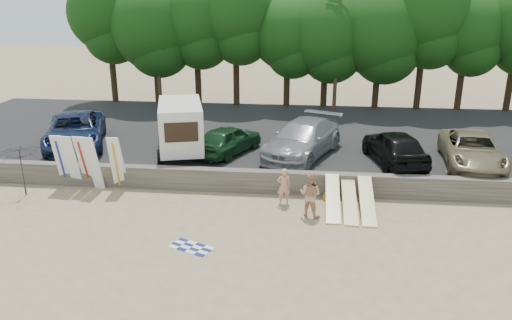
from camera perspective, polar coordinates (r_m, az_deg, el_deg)
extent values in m
plane|color=tan|center=(19.34, 4.70, -7.24)|extent=(120.00, 120.00, 0.00)
cube|color=#6B6356|center=(21.89, 4.96, -2.61)|extent=(44.00, 0.50, 1.00)
cube|color=#282828|center=(29.04, 5.32, 2.51)|extent=(44.00, 14.50, 0.70)
cylinder|color=#382616|center=(38.16, -16.02, 9.61)|extent=(0.44, 0.44, 4.24)
sphere|color=#1B4C15|center=(37.77, -16.60, 15.82)|extent=(5.51, 5.51, 5.51)
cylinder|color=#382616|center=(36.80, -11.24, 9.23)|extent=(0.44, 0.44, 3.70)
sphere|color=#1B4C15|center=(36.39, -11.61, 14.85)|extent=(6.14, 6.14, 6.14)
cylinder|color=#382616|center=(36.32, -6.65, 9.58)|extent=(0.44, 0.44, 4.01)
sphere|color=#1B4C15|center=(35.91, -6.90, 15.77)|extent=(5.57, 5.57, 5.57)
cylinder|color=#382616|center=(35.80, -2.27, 9.76)|extent=(0.44, 0.44, 4.26)
sphere|color=#1B4C15|center=(35.38, -2.36, 16.43)|extent=(5.46, 5.46, 5.46)
cylinder|color=#382616|center=(35.54, 3.54, 8.93)|extent=(0.44, 0.44, 3.36)
sphere|color=#1B4C15|center=(35.12, 3.65, 14.22)|extent=(5.01, 5.01, 5.01)
cylinder|color=#382616|center=(35.52, 7.80, 8.80)|extent=(0.44, 0.44, 3.37)
sphere|color=#1B4C15|center=(35.10, 8.04, 14.09)|extent=(5.76, 5.76, 5.76)
cylinder|color=#382616|center=(35.79, 13.59, 8.63)|extent=(0.44, 0.44, 3.50)
sphere|color=#1B4C15|center=(35.37, 14.02, 14.08)|extent=(6.15, 6.15, 6.15)
cylinder|color=#382616|center=(36.20, 18.17, 9.01)|extent=(0.44, 0.44, 4.34)
sphere|color=#1B4C15|center=(35.79, 18.88, 15.69)|extent=(5.87, 5.87, 5.87)
cylinder|color=#382616|center=(36.92, 22.30, 8.18)|extent=(0.44, 0.44, 3.65)
sphere|color=#1B4C15|center=(36.51, 23.01, 13.67)|extent=(4.97, 4.97, 4.97)
cylinder|color=#382616|center=(37.92, 27.05, 7.97)|extent=(0.44, 0.44, 3.89)
cylinder|color=#473321|center=(35.08, -11.26, 13.14)|extent=(0.26, 0.26, 9.00)
cylinder|color=#473321|center=(33.58, 9.26, 13.01)|extent=(0.26, 0.26, 9.00)
cube|color=silver|center=(24.90, -8.60, 3.96)|extent=(3.03, 4.45, 2.23)
cube|color=black|center=(22.87, -8.53, 3.15)|extent=(1.48, 0.44, 0.91)
cylinder|color=black|center=(23.97, -10.96, 0.40)|extent=(0.37, 0.70, 0.67)
cylinder|color=black|center=(23.98, -5.87, 0.66)|extent=(0.37, 0.70, 0.67)
cylinder|color=black|center=(26.49, -10.84, 2.18)|extent=(0.37, 0.70, 0.67)
cylinder|color=black|center=(26.50, -6.23, 2.42)|extent=(0.37, 0.70, 0.67)
imported|color=#131E42|center=(27.69, -19.95, 3.20)|extent=(4.69, 6.67, 1.69)
imported|color=#14381B|center=(24.91, -3.22, 2.38)|extent=(3.37, 4.62, 1.46)
imported|color=gray|center=(24.60, 5.37, 2.42)|extent=(4.43, 6.37, 1.71)
imported|color=black|center=(24.30, 15.56, 1.47)|extent=(2.90, 5.06, 1.62)
imported|color=#7F7151|center=(25.26, 23.47, 1.09)|extent=(3.06, 5.63, 1.50)
cube|color=white|center=(23.87, -21.36, -0.08)|extent=(0.54, 0.73, 2.53)
cube|color=white|center=(23.59, -20.30, -0.18)|extent=(0.53, 0.75, 2.53)
cube|color=white|center=(23.40, -19.04, -0.19)|extent=(0.55, 0.77, 2.52)
cube|color=white|center=(22.99, -18.05, -0.39)|extent=(0.59, 0.71, 2.55)
cube|color=white|center=(22.76, -15.68, -0.35)|extent=(0.57, 0.73, 2.54)
cube|color=white|center=(22.82, -15.43, -0.33)|extent=(0.53, 0.84, 2.50)
cube|color=#FDE6A0|center=(20.47, 8.77, -4.28)|extent=(0.56, 2.86, 1.04)
cube|color=#FDE6A0|center=(20.49, 10.64, -4.63)|extent=(0.56, 2.91, 0.86)
cube|color=#FDE6A0|center=(20.48, 12.56, -4.52)|extent=(0.56, 2.86, 1.03)
imported|color=tan|center=(20.68, 3.20, -3.03)|extent=(0.64, 0.48, 1.57)
imported|color=tan|center=(19.63, 6.22, -3.96)|extent=(1.09, 0.99, 1.82)
cube|color=#248647|center=(21.48, 8.38, -4.16)|extent=(0.46, 0.41, 0.32)
cube|color=orange|center=(21.50, 8.13, -4.27)|extent=(0.36, 0.33, 0.22)
plane|color=white|center=(17.75, -7.41, -9.85)|extent=(1.98, 1.98, 0.00)
imported|color=black|center=(23.70, -25.00, -1.11)|extent=(3.41, 3.42, 2.21)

